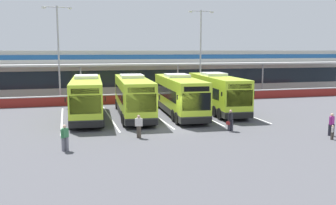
{
  "coord_description": "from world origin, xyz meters",
  "views": [
    {
      "loc": [
        -7.85,
        -27.39,
        6.03
      ],
      "look_at": [
        0.43,
        3.0,
        1.6
      ],
      "focal_mm": 39.78,
      "sensor_mm": 36.0,
      "label": 1
    }
  ],
  "objects": [
    {
      "name": "pedestrian_child",
      "position": [
        9.44,
        -6.47,
        0.54
      ],
      "size": [
        0.27,
        0.29,
        1.0
      ],
      "color": "#4C4238",
      "rests_on": "ground"
    },
    {
      "name": "pedestrian_near_bin",
      "position": [
        10.15,
        -5.48,
        0.87
      ],
      "size": [
        0.53,
        0.33,
        1.62
      ],
      "color": "black",
      "rests_on": "ground"
    },
    {
      "name": "bay_stripe_west",
      "position": [
        -4.2,
        6.0,
        0.0
      ],
      "size": [
        0.14,
        13.0,
        0.01
      ],
      "primitive_type": "cube",
      "color": "silver",
      "rests_on": "ground"
    },
    {
      "name": "lamp_post_centre",
      "position": [
        8.55,
        17.13,
        6.29
      ],
      "size": [
        3.24,
        0.28,
        11.0
      ],
      "color": "#9E9EA3",
      "rests_on": "ground"
    },
    {
      "name": "coach_bus_right_centre",
      "position": [
        6.47,
        6.82,
        1.79
      ],
      "size": [
        3.57,
        12.29,
        3.78
      ],
      "color": "#B7DB2D",
      "rests_on": "ground"
    },
    {
      "name": "bay_stripe_centre",
      "position": [
        4.2,
        6.0,
        0.0
      ],
      "size": [
        0.14,
        13.0,
        0.01
      ],
      "primitive_type": "cube",
      "color": "silver",
      "rests_on": "ground"
    },
    {
      "name": "coach_bus_left_centre",
      "position": [
        -2.04,
        6.13,
        1.79
      ],
      "size": [
        3.57,
        12.29,
        3.78
      ],
      "color": "#B7DB2D",
      "rests_on": "ground"
    },
    {
      "name": "pedestrian_approaching_bus",
      "position": [
        -8.1,
        -4.68,
        0.87
      ],
      "size": [
        0.48,
        0.41,
        1.62
      ],
      "color": "slate",
      "rests_on": "ground"
    },
    {
      "name": "bay_stripe_mid_east",
      "position": [
        8.4,
        6.0,
        0.0
      ],
      "size": [
        0.14,
        13.0,
        0.01
      ],
      "primitive_type": "cube",
      "color": "silver",
      "rests_on": "ground"
    },
    {
      "name": "lamp_post_west",
      "position": [
        -8.66,
        17.24,
        6.29
      ],
      "size": [
        3.24,
        0.28,
        11.0
      ],
      "color": "#9E9EA3",
      "rests_on": "ground"
    },
    {
      "name": "coach_bus_leftmost",
      "position": [
        -6.19,
        6.4,
        1.79
      ],
      "size": [
        3.57,
        12.29,
        3.78
      ],
      "color": "#B7DB2D",
      "rests_on": "ground"
    },
    {
      "name": "bay_stripe_mid_west",
      "position": [
        0.0,
        6.0,
        0.0
      ],
      "size": [
        0.14,
        13.0,
        0.01
      ],
      "primitive_type": "cube",
      "color": "silver",
      "rests_on": "ground"
    },
    {
      "name": "pedestrian_in_dark_coat",
      "position": [
        -3.17,
        -2.52,
        0.87
      ],
      "size": [
        0.54,
        0.37,
        1.62
      ],
      "color": "#4C4238",
      "rests_on": "ground"
    },
    {
      "name": "terminal_building",
      "position": [
        -0.0,
        26.91,
        3.01
      ],
      "size": [
        70.0,
        13.0,
        6.0
      ],
      "color": "beige",
      "rests_on": "ground"
    },
    {
      "name": "coach_bus_centre",
      "position": [
        2.25,
        5.7,
        1.79
      ],
      "size": [
        3.57,
        12.29,
        3.78
      ],
      "color": "#B7DB2D",
      "rests_on": "ground"
    },
    {
      "name": "bay_stripe_far_west",
      "position": [
        -8.4,
        6.0,
        0.0
      ],
      "size": [
        0.14,
        13.0,
        0.01
      ],
      "primitive_type": "cube",
      "color": "silver",
      "rests_on": "ground"
    },
    {
      "name": "pedestrian_with_handbag",
      "position": [
        3.89,
        -2.14,
        0.86
      ],
      "size": [
        0.64,
        0.47,
        1.62
      ],
      "color": "#33333D",
      "rests_on": "ground"
    },
    {
      "name": "red_barrier_wall",
      "position": [
        0.0,
        14.5,
        0.56
      ],
      "size": [
        60.0,
        0.4,
        1.1
      ],
      "color": "maroon",
      "rests_on": "ground"
    },
    {
      "name": "ground_plane",
      "position": [
        0.0,
        0.0,
        0.0
      ],
      "size": [
        200.0,
        200.0,
        0.0
      ],
      "primitive_type": "plane",
      "color": "#4C4C51"
    }
  ]
}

